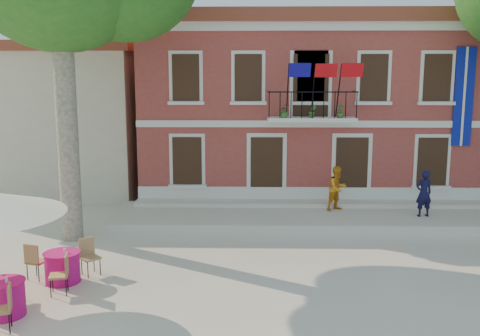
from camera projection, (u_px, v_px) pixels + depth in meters
name	position (u px, v px, depth m)	size (l,w,h in m)	color
ground	(258.00, 263.00, 14.56)	(90.00, 90.00, 0.00)	beige
main_building	(300.00, 105.00, 23.74)	(13.50, 9.59, 7.50)	#A3463A
neighbor_west	(53.00, 116.00, 25.06)	(9.40, 9.40, 6.40)	beige
terrace	(313.00, 217.00, 18.84)	(14.00, 3.40, 0.30)	silver
pedestrian_navy	(424.00, 193.00, 18.21)	(0.59, 0.38, 1.60)	black
pedestrian_orange	(337.00, 188.00, 19.10)	(0.77, 0.60, 1.59)	orange
cafe_table_1	(4.00, 297.00, 11.30)	(1.03, 1.95, 0.95)	#D9146C
cafe_table_2	(62.00, 266.00, 13.16)	(1.82, 1.79, 0.95)	#D9146C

